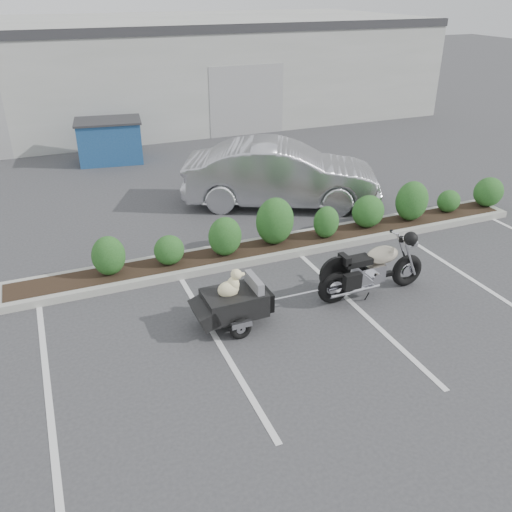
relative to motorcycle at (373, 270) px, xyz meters
name	(u,v)px	position (x,y,z in m)	size (l,w,h in m)	color
ground	(285,307)	(-1.70, 0.21, -0.53)	(90.00, 90.00, 0.00)	#38383A
planter_kerb	(284,246)	(-0.70, 2.41, -0.45)	(12.00, 1.00, 0.15)	#9E9E93
building	(117,70)	(-1.70, 17.21, 1.47)	(26.00, 10.00, 4.00)	#9EA099
motorcycle	(373,270)	(0.00, 0.00, 0.00)	(2.29, 0.77, 1.32)	black
pet_trailer	(233,302)	(-2.78, 0.02, -0.07)	(1.82, 1.01, 1.09)	black
sedan	(281,174)	(0.38, 4.94, 0.31)	(1.77, 5.06, 1.67)	#B3B2BA
dumpster	(110,141)	(-3.18, 10.62, 0.17)	(2.27, 1.71, 1.38)	navy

